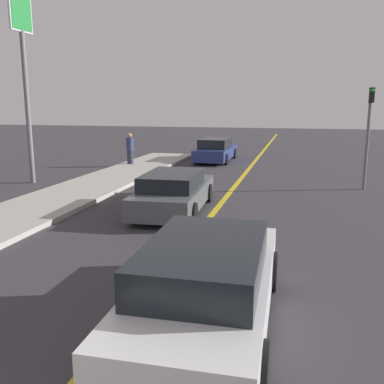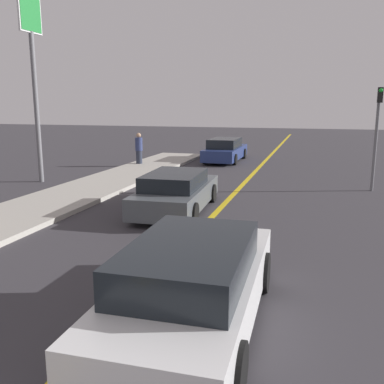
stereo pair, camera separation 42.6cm
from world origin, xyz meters
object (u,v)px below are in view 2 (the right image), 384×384
at_px(car_far_distant, 225,150).
at_px(pedestrian_mid_group, 139,148).
at_px(car_near_right_lane, 193,285).
at_px(traffic_light, 377,128).
at_px(roadside_sign, 32,51).
at_px(car_ahead_center, 176,192).

relative_size(car_far_distant, pedestrian_mid_group, 2.96).
bearing_deg(car_near_right_lane, traffic_light, 71.19).
bearing_deg(traffic_light, car_far_distant, 135.92).
xyz_separation_m(car_near_right_lane, car_far_distant, (-3.47, 18.66, -0.04)).
height_order(car_far_distant, roadside_sign, roadside_sign).
bearing_deg(traffic_light, pedestrian_mid_group, 161.87).
xyz_separation_m(car_far_distant, roadside_sign, (-6.14, -8.78, 4.69)).
height_order(car_near_right_lane, car_far_distant, car_near_right_lane).
height_order(pedestrian_mid_group, traffic_light, traffic_light).
xyz_separation_m(car_far_distant, traffic_light, (7.18, -6.96, 1.74)).
distance_m(car_near_right_lane, traffic_light, 12.39).
relative_size(traffic_light, roadside_sign, 0.51).
bearing_deg(traffic_light, roadside_sign, -172.21).
distance_m(pedestrian_mid_group, traffic_light, 11.82).
bearing_deg(pedestrian_mid_group, roadside_sign, -111.64).
xyz_separation_m(traffic_light, roadside_sign, (-13.33, -1.82, 2.95)).
distance_m(car_near_right_lane, car_ahead_center, 7.12).
height_order(car_far_distant, pedestrian_mid_group, pedestrian_mid_group).
relative_size(pedestrian_mid_group, traffic_light, 0.42).
relative_size(car_far_distant, traffic_light, 1.24).
xyz_separation_m(car_near_right_lane, car_ahead_center, (-2.47, 6.67, -0.08)).
relative_size(car_ahead_center, car_far_distant, 0.96).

